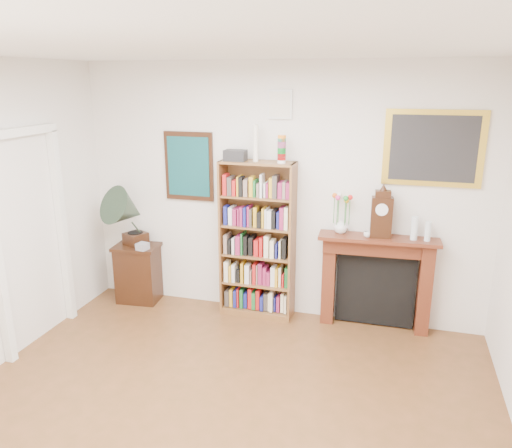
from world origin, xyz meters
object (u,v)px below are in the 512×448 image
Objects in this scene: bottle_right at (428,231)px; side_cabinet at (138,273)px; cd_stack at (142,246)px; flower_vase at (341,226)px; mantel_clock at (382,215)px; teacup at (367,234)px; bookshelf at (257,232)px; gramophone at (128,212)px; bottle_left at (414,228)px; fireplace at (376,274)px.

side_cabinet is at bearing -178.87° from bottle_right.
flower_vase is at bearing 5.24° from cd_stack.
mantel_clock is 0.24m from teacup.
mantel_clock is (1.31, 0.01, 0.29)m from bookshelf.
cd_stack is at bearing -43.91° from side_cabinet.
mantel_clock is at bearing 27.19° from gramophone.
gramophone is 2.42m from flower_vase.
flower_vase reaches higher than side_cabinet.
gramophone is at bearing -177.39° from bottle_right.
flower_vase is (-0.41, 0.04, -0.16)m from mantel_clock.
teacup is (2.52, 0.14, 0.32)m from cd_stack.
bottle_left is (1.64, 0.03, 0.17)m from bookshelf.
bottle_right is (0.47, -0.05, 0.53)m from fireplace.
bottle_right is (0.87, -0.03, 0.02)m from flower_vase.
bottle_right is at bearing -9.06° from fireplace.
mantel_clock reaches higher than teacup.
teacup is (2.69, 0.11, -0.06)m from gramophone.
bottle_right is at bearing -2.08° from bottle_left.
bottle_left is at bearing 1.87° from bookshelf.
bottle_left is (0.34, -0.05, 0.55)m from fireplace.
cd_stack is 3.14m from bottle_right.
gramophone reaches higher than cd_stack.
flower_vase is at bearing 178.35° from bottle_left.
mantel_clock is at bearing -177.54° from bottle_left.
side_cabinet is at bearing -177.83° from flower_vase.
bookshelf is 12.93× the size of flower_vase.
teacup reaches higher than fireplace.
gramophone reaches higher than teacup.
bottle_right is at bearing 26.96° from gramophone.
bottle_right is at bearing -1.72° from flower_vase.
bottle_right is at bearing 3.92° from teacup.
cd_stack is at bearing -176.70° from bottle_right.
bookshelf reaches higher than bottle_left.
cd_stack is (-1.34, -0.16, -0.24)m from bookshelf.
flower_vase is at bearing 166.67° from teacup.
cd_stack is at bearing 178.21° from mantel_clock.
bookshelf is 1.36m from fireplace.
teacup is at bearing -174.35° from bottle_left.
cd_stack reaches higher than side_cabinet.
mantel_clock reaches higher than cd_stack.
mantel_clock is at bearing -4.33° from side_cabinet.
cd_stack is (0.17, -0.03, -0.39)m from gramophone.
fireplace is at bearing 172.27° from bottle_left.
fireplace is 0.67m from mantel_clock.
side_cabinet is 0.57× the size of fireplace.
bookshelf reaches higher than flower_vase.
cd_stack is 0.76× the size of flower_vase.
bookshelf is at bearing -179.06° from bottle_left.
mantel_clock is (2.82, 0.14, 0.14)m from gramophone.
teacup is at bearing -171.77° from mantel_clock.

